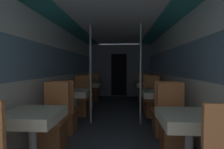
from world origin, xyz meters
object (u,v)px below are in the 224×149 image
(chair_left_near_2, at_px, (86,99))
(chair_right_far_0, at_px, (173,131))
(dining_table_left_2, at_px, (90,85))
(dining_table_right_0, at_px, (189,122))
(chair_right_far_2, at_px, (144,93))
(chair_left_far_1, at_px, (81,103))
(chair_left_far_0, at_px, (53,128))
(support_pole_left_1, at_px, (91,74))
(chair_left_near_1, at_px, (66,117))
(chair_right_far_1, at_px, (152,104))
(chair_left_far_2, at_px, (93,93))
(chair_right_near_1, at_px, (164,119))
(chair_right_near_2, at_px, (149,100))
(dining_table_right_1, at_px, (157,95))
(dining_table_left_1, at_px, (75,94))
(support_pole_right_1, at_px, (141,74))
(dining_table_left_0, at_px, (32,119))
(dining_table_right_2, at_px, (146,86))

(chair_left_near_2, relative_size, chair_right_far_0, 1.00)
(dining_table_left_2, distance_m, dining_table_right_0, 4.04)
(chair_right_far_2, bearing_deg, chair_left_far_1, 45.06)
(chair_left_far_0, distance_m, chair_right_far_0, 1.80)
(support_pole_left_1, height_order, chair_left_near_2, support_pole_left_1)
(chair_left_far_1, height_order, chair_right_far_0, same)
(chair_left_near_1, relative_size, chair_right_far_1, 1.00)
(chair_right_far_2, bearing_deg, chair_left_far_2, 0.00)
(chair_right_near_1, height_order, chair_right_near_2, same)
(support_pole_left_1, bearing_deg, chair_left_far_0, -106.68)
(chair_right_near_1, bearing_deg, dining_table_right_1, 90.00)
(chair_right_near_1, xyz_separation_m, chair_right_far_2, (0.00, 3.02, 0.00))
(chair_right_far_0, relative_size, chair_right_far_1, 1.00)
(chair_left_far_1, relative_size, dining_table_right_0, 1.38)
(dining_table_left_1, height_order, dining_table_left_2, same)
(chair_left_far_0, bearing_deg, dining_table_right_1, -146.34)
(chair_left_far_1, height_order, chair_left_near_2, same)
(support_pole_right_1, relative_size, chair_right_near_2, 2.15)
(dining_table_left_0, xyz_separation_m, support_pole_right_1, (1.44, 1.81, 0.45))
(chair_left_far_1, relative_size, dining_table_right_2, 1.38)
(dining_table_left_2, bearing_deg, chair_right_far_0, -59.06)
(dining_table_left_1, relative_size, chair_right_far_2, 0.73)
(dining_table_left_0, bearing_deg, chair_right_near_1, 33.66)
(chair_left_far_2, bearing_deg, chair_left_near_2, 90.00)
(chair_right_far_0, height_order, chair_right_near_1, same)
(dining_table_right_0, distance_m, chair_right_far_2, 4.23)
(dining_table_left_1, height_order, chair_left_far_1, chair_left_far_1)
(dining_table_left_0, xyz_separation_m, chair_left_far_1, (-0.00, 2.41, -0.32))
(dining_table_left_2, height_order, chair_right_near_1, chair_right_near_1)
(dining_table_left_0, xyz_separation_m, dining_table_left_1, (0.00, 1.81, 0.00))
(chair_right_near_1, bearing_deg, support_pole_left_1, 157.23)
(chair_left_far_0, xyz_separation_m, support_pole_right_1, (1.44, 1.20, 0.77))
(chair_right_near_2, bearing_deg, chair_left_near_2, 180.00)
(chair_left_far_2, bearing_deg, chair_right_far_1, 134.94)
(chair_left_far_1, distance_m, dining_table_right_1, 1.93)
(support_pole_left_1, bearing_deg, chair_right_far_1, 22.77)
(chair_right_far_1, relative_size, support_pole_right_1, 0.47)
(dining_table_right_0, bearing_deg, dining_table_left_0, 180.00)
(chair_left_near_1, distance_m, chair_left_far_1, 1.21)
(chair_right_far_0, relative_size, chair_right_near_2, 1.00)
(chair_left_near_2, relative_size, chair_right_far_2, 1.00)
(chair_left_near_1, distance_m, chair_right_near_1, 1.80)
(chair_left_far_2, xyz_separation_m, support_pole_right_1, (1.44, -2.41, 0.77))
(dining_table_right_2, bearing_deg, dining_table_left_1, -134.94)
(dining_table_left_0, xyz_separation_m, chair_right_far_2, (1.80, 4.22, -0.32))
(chair_left_far_2, distance_m, dining_table_right_0, 4.60)
(chair_right_far_2, bearing_deg, dining_table_left_2, 18.57)
(chair_right_near_1, height_order, support_pole_right_1, support_pole_right_1)
(dining_table_left_2, xyz_separation_m, dining_table_right_1, (1.80, -1.81, 0.00))
(chair_left_near_2, bearing_deg, chair_left_near_1, -90.00)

